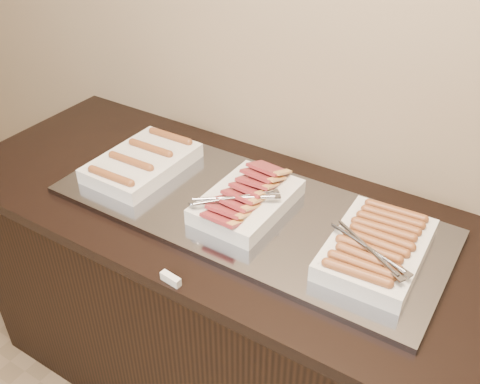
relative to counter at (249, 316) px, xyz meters
The scene contains 6 objects.
counter is the anchor object (origin of this frame).
warming_tray 0.46m from the counter, behind, with size 1.20×0.50×0.02m, color gray.
dish_left 0.65m from the counter, behind, with size 0.25×0.36×0.07m.
dish_center 0.50m from the counter, 162.38° to the right, with size 0.24×0.36×0.09m.
dish_right 0.64m from the counter, ahead, with size 0.27×0.37×0.08m.
label_holder 0.58m from the counter, 93.92° to the right, with size 0.06×0.02×0.02m, color silver.
Camera 1 is at (0.67, 1.01, 1.89)m, focal length 40.00 mm.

